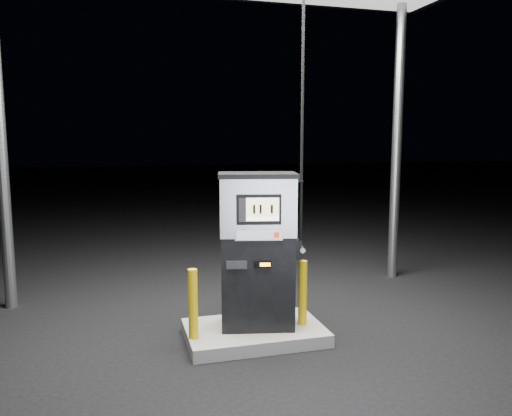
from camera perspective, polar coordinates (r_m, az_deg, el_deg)
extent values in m
plane|color=black|center=(6.10, -0.19, -14.71)|extent=(80.00, 80.00, 0.00)
cube|color=slate|center=(6.07, -0.19, -14.06)|extent=(1.60, 1.00, 0.15)
cylinder|color=gray|center=(7.59, -27.15, 6.32)|extent=(0.16, 0.16, 4.50)
cylinder|color=gray|center=(8.68, 15.78, 6.97)|extent=(0.16, 0.16, 4.50)
cube|color=black|center=(5.89, 0.16, -8.32)|extent=(0.92, 0.65, 1.10)
cube|color=silver|center=(5.70, 0.17, 0.21)|extent=(0.94, 0.67, 0.66)
cube|color=black|center=(5.67, 0.17, 3.78)|extent=(0.98, 0.71, 0.05)
cube|color=black|center=(5.45, 0.33, -0.19)|extent=(0.49, 0.13, 0.33)
cube|color=beige|center=(5.44, 0.76, 0.06)|extent=(0.35, 0.08, 0.21)
cube|color=white|center=(5.46, 0.76, -1.27)|extent=(0.35, 0.08, 0.04)
cube|color=silver|center=(5.50, 0.33, -3.10)|extent=(0.52, 0.14, 0.12)
cube|color=#9A9CA2|center=(5.48, 0.34, -3.13)|extent=(0.47, 0.10, 0.09)
cube|color=#B8270C|center=(5.50, 2.36, -3.11)|extent=(0.06, 0.02, 0.06)
cube|color=black|center=(5.58, 0.78, -6.47)|extent=(0.19, 0.06, 0.08)
cube|color=orange|center=(5.57, 1.06, -6.49)|extent=(0.11, 0.03, 0.04)
cube|color=black|center=(5.56, -2.22, -6.51)|extent=(0.23, 0.07, 0.09)
cube|color=black|center=(5.84, 4.71, -4.69)|extent=(0.12, 0.17, 0.22)
cylinder|color=gray|center=(5.85, 5.22, -4.68)|extent=(0.10, 0.20, 0.06)
cylinder|color=black|center=(5.67, 5.30, 9.89)|extent=(0.04, 0.04, 2.73)
cylinder|color=gold|center=(5.63, -7.20, -10.82)|extent=(0.12, 0.12, 0.79)
cylinder|color=gold|center=(6.02, 5.35, -9.61)|extent=(0.10, 0.10, 0.77)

